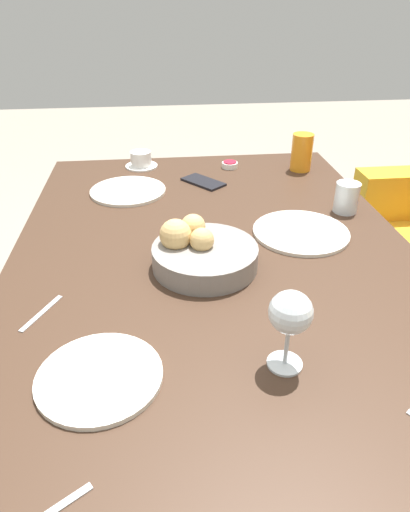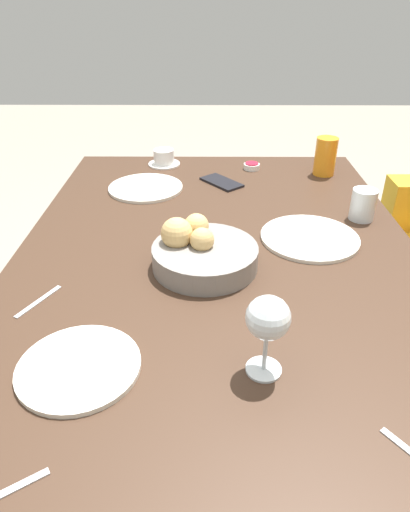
# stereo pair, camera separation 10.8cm
# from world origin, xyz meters

# --- Properties ---
(ground_plane) EXTENTS (10.00, 10.00, 0.00)m
(ground_plane) POSITION_xyz_m (0.00, 0.00, 0.00)
(ground_plane) COLOR gray
(dining_table) EXTENTS (1.50, 1.03, 0.74)m
(dining_table) POSITION_xyz_m (0.00, 0.00, 0.66)
(dining_table) COLOR #3D281C
(dining_table) RESTS_ON ground_plane
(bread_basket) EXTENTS (0.25, 0.25, 0.12)m
(bread_basket) POSITION_xyz_m (0.06, -0.04, 0.78)
(bread_basket) COLOR gray
(bread_basket) RESTS_ON dining_table
(plate_near_left) EXTENTS (0.25, 0.25, 0.01)m
(plate_near_left) POSITION_xyz_m (-0.42, -0.23, 0.75)
(plate_near_left) COLOR silver
(plate_near_left) RESTS_ON dining_table
(plate_near_right) EXTENTS (0.22, 0.22, 0.01)m
(plate_near_right) POSITION_xyz_m (0.41, -0.25, 0.75)
(plate_near_right) COLOR silver
(plate_near_right) RESTS_ON dining_table
(plate_far_center) EXTENTS (0.26, 0.26, 0.01)m
(plate_far_center) POSITION_xyz_m (-0.07, 0.25, 0.75)
(plate_far_center) COLOR silver
(plate_far_center) RESTS_ON dining_table
(juice_glass) EXTENTS (0.08, 0.08, 0.13)m
(juice_glass) POSITION_xyz_m (-0.56, 0.39, 0.81)
(juice_glass) COLOR orange
(juice_glass) RESTS_ON dining_table
(water_tumbler) EXTENTS (0.07, 0.07, 0.09)m
(water_tumbler) POSITION_xyz_m (-0.20, 0.42, 0.79)
(water_tumbler) COLOR silver
(water_tumbler) RESTS_ON dining_table
(wine_glass) EXTENTS (0.08, 0.08, 0.16)m
(wine_glass) POSITION_xyz_m (0.41, 0.07, 0.86)
(wine_glass) COLOR silver
(wine_glass) RESTS_ON dining_table
(coffee_cup) EXTENTS (0.12, 0.12, 0.06)m
(coffee_cup) POSITION_xyz_m (-0.66, -0.19, 0.77)
(coffee_cup) COLOR white
(coffee_cup) RESTS_ON dining_table
(jam_bowl_berry) EXTENTS (0.06, 0.06, 0.02)m
(jam_bowl_berry) POSITION_xyz_m (-0.61, 0.13, 0.76)
(jam_bowl_berry) COLOR white
(jam_bowl_berry) RESTS_ON dining_table
(spoon_coffee) EXTENTS (0.12, 0.07, 0.00)m
(spoon_coffee) POSITION_xyz_m (0.21, -0.39, 0.75)
(spoon_coffee) COLOR #B7B7BC
(spoon_coffee) RESTS_ON dining_table
(cell_phone) EXTENTS (0.16, 0.15, 0.01)m
(cell_phone) POSITION_xyz_m (-0.47, 0.02, 0.75)
(cell_phone) COLOR black
(cell_phone) RESTS_ON dining_table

